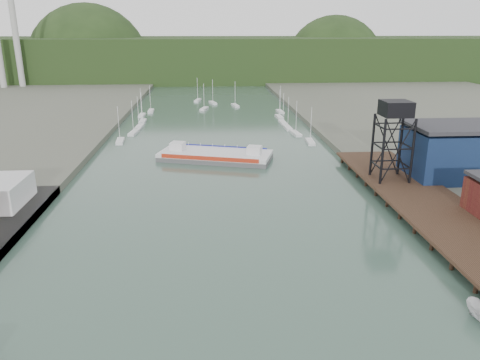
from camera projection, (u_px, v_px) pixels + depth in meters
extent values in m
cube|color=black|center=(426.00, 202.00, 84.15)|extent=(14.00, 70.00, 0.50)
cylinder|color=black|center=(393.00, 208.00, 84.08)|extent=(0.60, 0.60, 2.20)
cylinder|color=black|center=(458.00, 207.00, 84.89)|extent=(0.60, 0.60, 2.20)
cylinder|color=black|center=(383.00, 152.00, 91.21)|extent=(0.50, 0.50, 13.00)
cylinder|color=black|center=(413.00, 151.00, 91.62)|extent=(0.50, 0.50, 13.00)
cylinder|color=black|center=(372.00, 145.00, 96.90)|extent=(0.50, 0.50, 13.00)
cylinder|color=black|center=(401.00, 144.00, 97.31)|extent=(0.50, 0.50, 13.00)
cube|color=black|center=(396.00, 108.00, 91.79)|extent=(5.50, 5.50, 3.00)
cube|color=#0D1C3A|center=(457.00, 154.00, 97.81)|extent=(20.00, 14.00, 10.00)
cube|color=#2D2D33|center=(461.00, 126.00, 95.99)|extent=(20.50, 14.50, 0.80)
cube|color=silver|center=(120.00, 141.00, 136.10)|extent=(2.67, 7.65, 0.90)
cube|color=silver|center=(134.00, 133.00, 147.07)|extent=(2.81, 7.67, 0.90)
cube|color=silver|center=(139.00, 127.00, 155.52)|extent=(2.35, 7.59, 0.90)
cube|color=silver|center=(143.00, 122.00, 164.93)|extent=(2.01, 7.50, 0.90)
cube|color=silver|center=(142.00, 115.00, 176.42)|extent=(2.00, 7.50, 0.90)
cube|color=silver|center=(151.00, 111.00, 185.91)|extent=(2.16, 7.54, 0.90)
cube|color=silver|center=(310.00, 142.00, 135.24)|extent=(2.53, 7.62, 0.90)
cube|color=silver|center=(296.00, 134.00, 145.99)|extent=(2.76, 7.67, 0.90)
cube|color=silver|center=(288.00, 128.00, 154.25)|extent=(2.22, 7.56, 0.90)
cube|color=silver|center=(283.00, 123.00, 162.77)|extent=(2.18, 7.54, 0.90)
cube|color=silver|center=(279.00, 117.00, 173.32)|extent=(2.46, 7.61, 0.90)
cube|color=silver|center=(280.00, 112.00, 184.48)|extent=(2.48, 7.61, 0.90)
cube|color=silver|center=(204.00, 109.00, 190.99)|extent=(3.78, 7.76, 0.90)
cube|color=silver|center=(235.00, 105.00, 199.48)|extent=(3.31, 7.74, 0.90)
cube|color=silver|center=(213.00, 103.00, 206.43)|extent=(3.76, 7.76, 0.90)
cube|color=silver|center=(198.00, 100.00, 213.56)|extent=(3.40, 7.74, 0.90)
cylinder|color=#AEAEA8|center=(15.00, 32.00, 246.25)|extent=(3.20, 3.20, 60.00)
cube|color=#1E3015|center=(209.00, 59.00, 320.43)|extent=(500.00, 120.00, 28.00)
sphere|color=#1E3015|center=(90.00, 65.00, 316.21)|extent=(80.00, 80.00, 80.00)
sphere|color=#1E3015|center=(333.00, 66.00, 337.90)|extent=(70.00, 70.00, 70.00)
cube|color=#515153|center=(215.00, 157.00, 118.16)|extent=(29.77, 18.61, 1.11)
cube|color=silver|center=(215.00, 154.00, 117.85)|extent=(29.77, 18.61, 0.89)
cube|color=#B42B14|center=(209.00, 159.00, 112.58)|extent=(23.44, 7.18, 1.00)
cube|color=navy|center=(221.00, 148.00, 122.99)|extent=(23.44, 7.18, 1.00)
cube|color=silver|center=(178.00, 146.00, 119.51)|extent=(4.15, 4.15, 2.22)
cube|color=silver|center=(254.00, 151.00, 115.37)|extent=(4.15, 4.15, 2.22)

